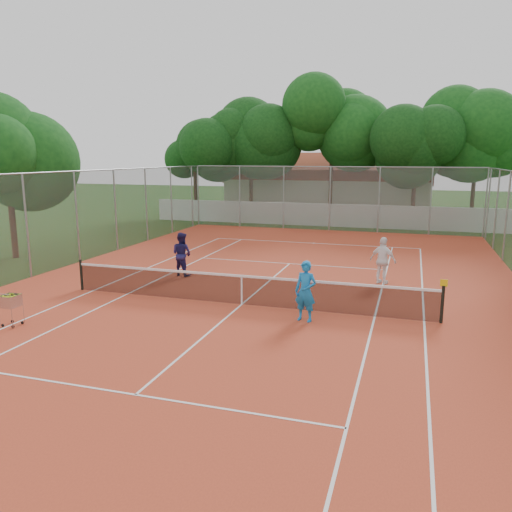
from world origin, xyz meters
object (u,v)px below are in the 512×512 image
(player_near, at_px, (306,291))
(player_far_left, at_px, (182,254))
(clubhouse, at_px, (329,185))
(ball_hopper, at_px, (11,309))
(tennis_net, at_px, (242,289))
(player_far_right, at_px, (383,261))

(player_near, distance_m, player_far_left, 7.00)
(player_far_left, bearing_deg, clubhouse, -79.08)
(clubhouse, xyz_separation_m, player_near, (4.24, -29.96, -1.31))
(player_near, bearing_deg, clubhouse, 110.37)
(player_near, xyz_separation_m, ball_hopper, (-7.63, -2.86, -0.39))
(tennis_net, relative_size, player_far_right, 6.85)
(player_far_left, bearing_deg, player_near, 159.64)
(clubhouse, distance_m, ball_hopper, 33.03)
(player_far_right, xyz_separation_m, ball_hopper, (-9.46, -7.86, -0.39))
(ball_hopper, bearing_deg, clubhouse, 106.83)
(tennis_net, relative_size, player_near, 6.84)
(tennis_net, distance_m, player_far_left, 4.65)
(tennis_net, bearing_deg, player_far_left, 139.38)
(tennis_net, xyz_separation_m, player_near, (2.24, -0.96, 0.38))
(tennis_net, distance_m, player_near, 2.46)
(tennis_net, relative_size, ball_hopper, 12.34)
(tennis_net, bearing_deg, player_near, -23.12)
(player_near, distance_m, player_far_right, 5.33)
(player_near, height_order, player_far_left, player_near)
(player_near, relative_size, ball_hopper, 1.80)
(tennis_net, relative_size, player_far_left, 6.94)
(player_near, relative_size, player_far_right, 1.00)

